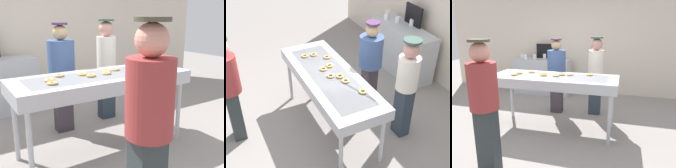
# 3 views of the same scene
# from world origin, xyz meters

# --- Properties ---
(ground_plane) EXTENTS (16.00, 16.00, 0.00)m
(ground_plane) POSITION_xyz_m (0.00, 0.00, 0.00)
(ground_plane) COLOR gray
(fryer_conveyor) EXTENTS (2.18, 0.78, 0.98)m
(fryer_conveyor) POSITION_xyz_m (0.00, 0.00, 0.89)
(fryer_conveyor) COLOR #B7BABF
(fryer_conveyor) RESTS_ON ground
(glazed_donut_0) EXTENTS (0.13, 0.13, 0.03)m
(glazed_donut_0) POSITION_xyz_m (0.59, 0.21, 0.99)
(glazed_donut_0) COLOR #E4BA5E
(glazed_donut_0) RESTS_ON fryer_conveyor
(glazed_donut_1) EXTENTS (0.13, 0.13, 0.03)m
(glazed_donut_1) POSITION_xyz_m (-0.48, 0.18, 0.99)
(glazed_donut_1) COLOR #E4B36A
(glazed_donut_1) RESTS_ON fryer_conveyor
(glazed_donut_2) EXTENTS (0.14, 0.14, 0.03)m
(glazed_donut_2) POSITION_xyz_m (-0.22, 0.10, 0.99)
(glazed_donut_2) COLOR #E7BA64
(glazed_donut_2) RESTS_ON fryer_conveyor
(glazed_donut_3) EXTENTS (0.15, 0.15, 0.03)m
(glazed_donut_3) POSITION_xyz_m (-0.67, -0.12, 0.99)
(glazed_donut_3) COLOR #DCB068
(glazed_donut_3) RESTS_ON fryer_conveyor
(glazed_donut_4) EXTENTS (0.16, 0.16, 0.03)m
(glazed_donut_4) POSITION_xyz_m (0.05, -0.01, 0.99)
(glazed_donut_4) COLOR #E3B56E
(glazed_donut_4) RESTS_ON fryer_conveyor
(glazed_donut_5) EXTENTS (0.15, 0.15, 0.03)m
(glazed_donut_5) POSITION_xyz_m (0.26, 0.13, 0.99)
(glazed_donut_5) COLOR #E0AF6F
(glazed_donut_5) RESTS_ON fryer_conveyor
(glazed_donut_6) EXTENTS (0.12, 0.12, 0.03)m
(glazed_donut_6) POSITION_xyz_m (-0.65, 0.02, 0.99)
(glazed_donut_6) COLOR #DEB363
(glazed_donut_6) RESTS_ON fryer_conveyor
(glazed_donut_7) EXTENTS (0.13, 0.13, 0.03)m
(glazed_donut_7) POSITION_xyz_m (0.12, 0.11, 0.99)
(glazed_donut_7) COLOR #DEB663
(glazed_donut_7) RESTS_ON fryer_conveyor
(glazed_donut_8) EXTENTS (0.15, 0.15, 0.03)m
(glazed_donut_8) POSITION_xyz_m (-0.17, -0.02, 0.99)
(glazed_donut_8) COLOR #E8AF65
(glazed_donut_8) RESTS_ON fryer_conveyor
(worker_baker) EXTENTS (0.38, 0.38, 1.57)m
(worker_baker) POSITION_xyz_m (-0.20, 0.81, 0.91)
(worker_baker) COLOR #393139
(worker_baker) RESTS_ON ground
(worker_assistant) EXTENTS (0.31, 0.31, 1.61)m
(worker_assistant) POSITION_xyz_m (0.61, 0.92, 0.90)
(worker_assistant) COLOR #283440
(worker_assistant) RESTS_ON ground
(customer_waiting) EXTENTS (0.34, 0.34, 1.66)m
(customer_waiting) POSITION_xyz_m (-0.42, -1.36, 0.95)
(customer_waiting) COLOR #2B3334
(customer_waiting) RESTS_ON ground
(prep_counter) EXTENTS (1.53, 0.52, 0.96)m
(prep_counter) POSITION_xyz_m (-0.99, 2.04, 0.48)
(prep_counter) COLOR #B7BABF
(prep_counter) RESTS_ON ground
(paper_cup_0) EXTENTS (0.09, 0.09, 0.12)m
(paper_cup_0) POSITION_xyz_m (-1.59, 2.06, 1.02)
(paper_cup_0) COLOR white
(paper_cup_0) RESTS_ON prep_counter
(paper_cup_1) EXTENTS (0.09, 0.09, 0.12)m
(paper_cup_1) POSITION_xyz_m (-0.98, 2.22, 1.02)
(paper_cup_1) COLOR white
(paper_cup_1) RESTS_ON prep_counter
(paper_cup_2) EXTENTS (0.09, 0.09, 0.12)m
(paper_cup_2) POSITION_xyz_m (-1.42, 1.93, 1.02)
(paper_cup_2) COLOR white
(paper_cup_2) RESTS_ON prep_counter
(paper_cup_3) EXTENTS (0.09, 0.09, 0.12)m
(paper_cup_3) POSITION_xyz_m (-1.21, 2.05, 1.02)
(paper_cup_3) COLOR white
(paper_cup_3) RESTS_ON prep_counter
(menu_display) EXTENTS (0.46, 0.04, 0.39)m
(menu_display) POSITION_xyz_m (-0.99, 2.25, 1.15)
(menu_display) COLOR black
(menu_display) RESTS_ON prep_counter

